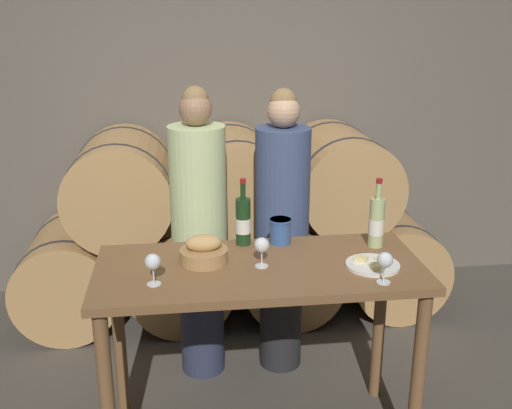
# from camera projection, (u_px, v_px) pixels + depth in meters

# --- Properties ---
(stone_wall_back) EXTENTS (10.00, 0.12, 3.20)m
(stone_wall_back) POSITION_uv_depth(u_px,v_px,m) (225.00, 76.00, 4.35)
(stone_wall_back) COLOR #60594F
(stone_wall_back) RESTS_ON ground_plane
(barrel_stack) EXTENTS (2.90, 0.84, 1.30)m
(barrel_stack) POSITION_uv_depth(u_px,v_px,m) (234.00, 230.00, 4.15)
(barrel_stack) COLOR tan
(barrel_stack) RESTS_ON ground_plane
(tasting_table) EXTENTS (1.50, 0.67, 0.95)m
(tasting_table) POSITION_uv_depth(u_px,v_px,m) (260.00, 294.00, 2.79)
(tasting_table) COLOR brown
(tasting_table) RESTS_ON ground_plane
(person_left) EXTENTS (0.31, 0.31, 1.69)m
(person_left) POSITION_uv_depth(u_px,v_px,m) (199.00, 234.00, 3.35)
(person_left) COLOR #2D334C
(person_left) RESTS_ON ground_plane
(person_right) EXTENTS (0.31, 0.31, 1.67)m
(person_right) POSITION_uv_depth(u_px,v_px,m) (282.00, 232.00, 3.41)
(person_right) COLOR #232326
(person_right) RESTS_ON ground_plane
(wine_bottle_red) EXTENTS (0.08, 0.08, 0.34)m
(wine_bottle_red) POSITION_uv_depth(u_px,v_px,m) (243.00, 221.00, 2.95)
(wine_bottle_red) COLOR #193819
(wine_bottle_red) RESTS_ON tasting_table
(wine_bottle_white) EXTENTS (0.08, 0.08, 0.35)m
(wine_bottle_white) POSITION_uv_depth(u_px,v_px,m) (377.00, 222.00, 2.93)
(wine_bottle_white) COLOR #ADBC7F
(wine_bottle_white) RESTS_ON tasting_table
(blue_crock) EXTENTS (0.12, 0.12, 0.13)m
(blue_crock) POSITION_uv_depth(u_px,v_px,m) (280.00, 230.00, 2.98)
(blue_crock) COLOR #335693
(blue_crock) RESTS_ON tasting_table
(bread_basket) EXTENTS (0.22, 0.22, 0.13)m
(bread_basket) POSITION_uv_depth(u_px,v_px,m) (204.00, 252.00, 2.76)
(bread_basket) COLOR #A87F4C
(bread_basket) RESTS_ON tasting_table
(cheese_plate) EXTENTS (0.25, 0.25, 0.04)m
(cheese_plate) POSITION_uv_depth(u_px,v_px,m) (373.00, 264.00, 2.73)
(cheese_plate) COLOR white
(cheese_plate) RESTS_ON tasting_table
(wine_glass_far_left) EXTENTS (0.07, 0.07, 0.14)m
(wine_glass_far_left) POSITION_uv_depth(u_px,v_px,m) (153.00, 263.00, 2.52)
(wine_glass_far_left) COLOR white
(wine_glass_far_left) RESTS_ON tasting_table
(wine_glass_left) EXTENTS (0.07, 0.07, 0.14)m
(wine_glass_left) POSITION_uv_depth(u_px,v_px,m) (262.00, 246.00, 2.70)
(wine_glass_left) COLOR white
(wine_glass_left) RESTS_ON tasting_table
(wine_glass_center) EXTENTS (0.07, 0.07, 0.14)m
(wine_glass_center) POSITION_uv_depth(u_px,v_px,m) (385.00, 261.00, 2.54)
(wine_glass_center) COLOR white
(wine_glass_center) RESTS_ON tasting_table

